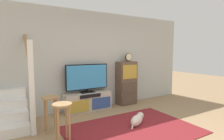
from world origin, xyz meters
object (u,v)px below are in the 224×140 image
Objects in this scene: television at (87,77)px; bar_stool_near at (62,113)px; bar_stool_far at (51,106)px; media_console at (88,102)px; dog at (137,120)px; desk_clock at (129,57)px; side_cabinet at (127,83)px.

television reaches higher than bar_stool_near.
television is 1.47m from bar_stool_far.
media_console is 1.84× the size of bar_stool_near.
dog is (0.55, -1.46, -0.79)m from television.
bar_stool_far is at bearing -161.29° from desk_clock.
bar_stool_near is at bearing -149.04° from side_cabinet.
desk_clock is 0.36× the size of bar_stool_far.
side_cabinet is at bearing 63.53° from dog.
side_cabinet is at bearing 0.46° from media_console.
media_console is 2.56× the size of dog.
bar_stool_far is 1.43× the size of dog.
bar_stool_far is (-1.13, -0.84, 0.28)m from media_console.
side_cabinet is 0.78m from desk_clock.
dog is at bearing -116.47° from side_cabinet.
media_console is 1.75m from bar_stool_near.
bar_stool_far is (-2.40, -0.85, -0.12)m from side_cabinet.
bar_stool_near is (-1.04, -1.40, -0.38)m from television.
bar_stool_far is 1.83m from dog.
television is 1.29m from side_cabinet.
bar_stool_far is (-1.13, -0.86, -0.37)m from television.
television reaches higher than bar_stool_far.
side_cabinet is 5.05× the size of desk_clock.
television is 1.65× the size of bar_stool_far.
side_cabinet is 1.81× the size of bar_stool_far.
dog is at bearing -118.54° from desk_clock.
bar_stool_far is at bearing -143.46° from media_console.
media_console is at bearing 179.79° from desk_clock.
media_console is 1.09× the size of television.
desk_clock reaches higher than media_console.
television is at bearing 53.35° from bar_stool_near.
desk_clock is at bearing 18.71° from bar_stool_far.
desk_clock is 2.74m from bar_stool_far.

